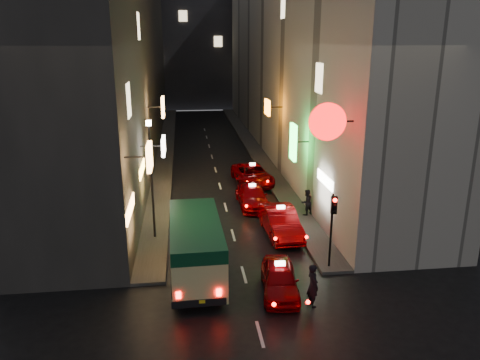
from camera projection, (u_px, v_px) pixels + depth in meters
name	position (u px, v px, depth m)	size (l,w,h in m)	color
building_left	(119.00, 54.00, 41.90)	(7.41, 52.00, 18.00)	#363431
building_right	(294.00, 53.00, 43.76)	(8.02, 52.00, 18.00)	#AEAA9F
building_far	(196.00, 35.00, 72.68)	(30.00, 10.00, 22.00)	#36373B
sidewalk_left	(166.00, 150.00, 44.90)	(1.50, 52.00, 0.15)	#484543
sidewalk_right	(253.00, 147.00, 45.89)	(1.50, 52.00, 0.15)	#484543
minibus	(196.00, 242.00, 20.49)	(2.31, 6.24, 2.67)	#D9D588
taxi_near	(280.00, 277.00, 19.47)	(2.41, 4.80, 1.64)	#7E0005
taxi_second	(281.00, 220.00, 25.29)	(2.50, 5.62, 1.93)	#7E0005
taxi_third	(252.00, 194.00, 29.79)	(2.02, 4.77, 1.68)	#7E0005
taxi_far	(252.00, 173.00, 34.42)	(2.76, 5.34, 1.79)	#7E0005
pedestrian_crossing	(313.00, 282.00, 18.45)	(0.67, 0.43, 2.04)	black
pedestrian_sidewalk	(307.00, 201.00, 27.80)	(0.67, 0.42, 1.78)	black
traffic_light	(333.00, 216.00, 20.84)	(0.26, 0.43, 3.50)	black
lamp_post	(151.00, 172.00, 23.90)	(0.28, 0.28, 6.22)	black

